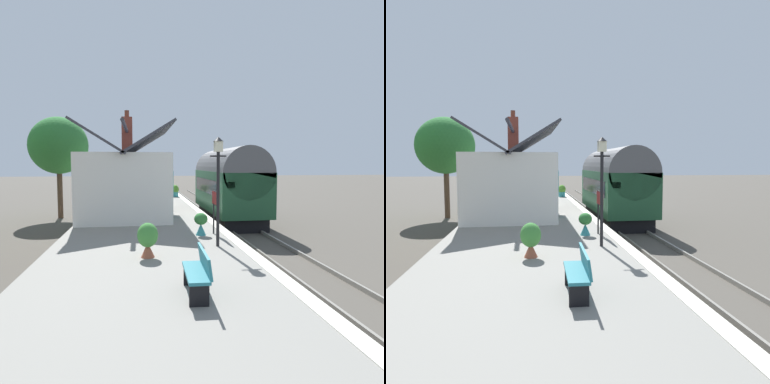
# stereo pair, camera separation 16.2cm
# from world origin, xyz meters

# --- Properties ---
(ground_plane) EXTENTS (160.00, 160.00, 0.00)m
(ground_plane) POSITION_xyz_m (0.00, 0.00, 0.00)
(ground_plane) COLOR #4C473F
(platform) EXTENTS (32.00, 6.04, 0.90)m
(platform) POSITION_xyz_m (0.00, 4.02, 0.45)
(platform) COLOR gray
(platform) RESTS_ON ground
(platform_edge_coping) EXTENTS (32.00, 0.36, 0.02)m
(platform_edge_coping) POSITION_xyz_m (0.00, 1.18, 0.90)
(platform_edge_coping) COLOR beige
(platform_edge_coping) RESTS_ON platform
(rail_near) EXTENTS (52.00, 0.08, 0.14)m
(rail_near) POSITION_xyz_m (0.00, -1.62, 0.07)
(rail_near) COLOR gray
(rail_near) RESTS_ON ground
(rail_far) EXTENTS (52.00, 0.08, 0.14)m
(rail_far) POSITION_xyz_m (0.00, -0.18, 0.07)
(rail_far) COLOR gray
(rail_far) RESTS_ON ground
(train) EXTENTS (8.21, 2.73, 4.32)m
(train) POSITION_xyz_m (2.51, -0.90, 2.21)
(train) COLOR black
(train) RESTS_ON ground
(station_building) EXTENTS (6.79, 4.27, 5.39)m
(station_building) POSITION_xyz_m (-0.18, 4.94, 2.52)
(station_building) COLOR white
(station_building) RESTS_ON platform
(bench_platform_end) EXTENTS (1.40, 0.45, 0.88)m
(bench_platform_end) POSITION_xyz_m (6.11, 2.97, 1.37)
(bench_platform_end) COLOR #26727F
(bench_platform_end) RESTS_ON platform
(bench_mid_platform) EXTENTS (1.41, 0.48, 0.88)m
(bench_mid_platform) POSITION_xyz_m (8.29, 3.08, 1.37)
(bench_mid_platform) COLOR #26727F
(bench_mid_platform) RESTS_ON platform
(bench_near_building) EXTENTS (1.41, 0.46, 0.88)m
(bench_near_building) POSITION_xyz_m (10.47, 2.89, 1.37)
(bench_near_building) COLOR #26727F
(bench_near_building) RESTS_ON platform
(bench_by_lamp) EXTENTS (1.41, 0.48, 0.88)m
(bench_by_lamp) POSITION_xyz_m (-11.08, 3.20, 1.37)
(bench_by_lamp) COLOR #26727F
(bench_by_lamp) RESTS_ON platform
(planter_edge_near) EXTENTS (0.56, 0.56, 0.95)m
(planter_edge_near) POSITION_xyz_m (-8.17, 4.11, 1.42)
(planter_edge_near) COLOR #9E5138
(planter_edge_near) RESTS_ON platform
(planter_bench_right) EXTENTS (0.48, 0.48, 0.80)m
(planter_bench_right) POSITION_xyz_m (-5.47, 2.17, 1.34)
(planter_bench_right) COLOR teal
(planter_bench_right) RESTS_ON platform
(planter_bench_left) EXTENTS (0.57, 0.57, 0.90)m
(planter_bench_left) POSITION_xyz_m (9.10, 1.62, 1.36)
(planter_bench_left) COLOR teal
(planter_bench_left) RESTS_ON platform
(lamp_post_platform) EXTENTS (0.32, 0.50, 3.35)m
(lamp_post_platform) POSITION_xyz_m (-7.19, 1.94, 3.26)
(lamp_post_platform) COLOR black
(lamp_post_platform) RESTS_ON platform
(station_sign_board) EXTENTS (0.96, 0.06, 1.57)m
(station_sign_board) POSITION_xyz_m (-5.57, 1.66, 2.08)
(station_sign_board) COLOR black
(station_sign_board) RESTS_ON platform
(tree_distant) EXTENTS (3.63, 3.59, 6.32)m
(tree_distant) POSITION_xyz_m (5.32, 9.26, 4.53)
(tree_distant) COLOR #4C3828
(tree_distant) RESTS_ON ground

